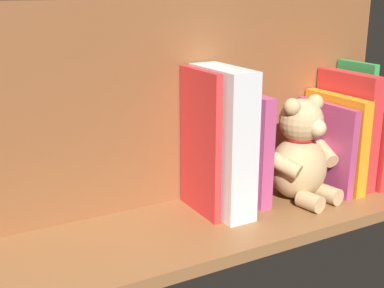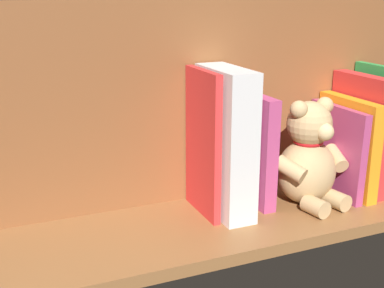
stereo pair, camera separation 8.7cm
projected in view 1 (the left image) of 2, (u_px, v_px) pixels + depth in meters
The scene contains 12 objects.
ground_plane at pixel (192, 228), 91.97cm from camera, with size 101.47×26.51×2.20cm, color brown.
shelf_back_panel at pixel (163, 106), 95.29cm from camera, with size 101.47×1.50×38.23cm, color brown.
book_0 at pixel (353, 120), 111.67cm from camera, with size 1.45×10.42×25.15cm, color green.
book_1 at pixel (356, 134), 108.76cm from camera, with size 1.48×16.78×20.71cm, color red.
book_2 at pixel (346, 129), 107.43cm from camera, with size 3.13×15.83×23.67cm, color red.
book_3 at pixel (334, 141), 106.17cm from camera, with size 2.54×16.65×19.40cm, color orange.
book_4 at pixel (324, 146), 105.33cm from camera, with size 1.63×16.32×17.90cm, color #B23F72.
teddy_bear at pixel (301, 155), 99.61cm from camera, with size 16.44×14.54×20.56cm.
book_5 at pixel (250, 148), 98.65cm from camera, with size 2.57×12.10×21.17cm, color #B23F72.
book_6 at pixel (235, 141), 97.54cm from camera, with size 2.25×10.37×24.53cm, color silver.
dictionary_thick_white at pixel (222, 141), 93.10cm from camera, with size 5.64×15.06×26.83cm, color silver.
book_7 at pixel (200, 143), 92.31cm from camera, with size 1.35×12.84×26.59cm, color red.
Camera 1 is at (40.59, 73.11, 40.01)cm, focal length 48.06 mm.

